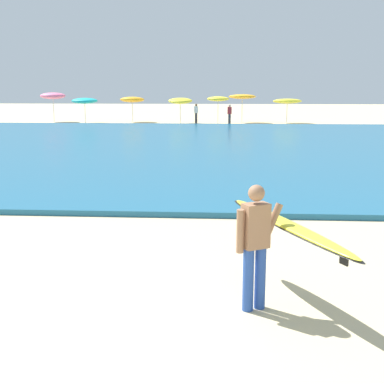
# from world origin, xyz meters

# --- Properties ---
(sea) EXTENTS (120.00, 28.00, 0.14)m
(sea) POSITION_xyz_m (0.00, 19.96, 0.07)
(sea) COLOR #1E6084
(sea) RESTS_ON ground
(surfer_with_board) EXTENTS (1.65, 2.81, 1.73)m
(surfer_with_board) POSITION_xyz_m (3.63, 1.26, 1.04)
(surfer_with_board) COLOR #284CA3
(surfer_with_board) RESTS_ON ground
(beach_umbrella_0) EXTENTS (2.08, 2.08, 2.42)m
(beach_umbrella_0) POSITION_xyz_m (-11.32, 36.98, 2.15)
(beach_umbrella_0) COLOR beige
(beach_umbrella_0) RESTS_ON ground
(beach_umbrella_1) EXTENTS (2.09, 2.10, 2.04)m
(beach_umbrella_1) POSITION_xyz_m (-8.37, 35.96, 1.78)
(beach_umbrella_1) COLOR beige
(beach_umbrella_1) RESTS_ON ground
(beach_umbrella_2) EXTENTS (1.99, 2.01, 2.12)m
(beach_umbrella_2) POSITION_xyz_m (-4.69, 37.16, 1.85)
(beach_umbrella_2) COLOR beige
(beach_umbrella_2) RESTS_ON ground
(beach_umbrella_3) EXTENTS (1.92, 1.95, 2.09)m
(beach_umbrella_3) POSITION_xyz_m (-0.59, 35.99, 1.79)
(beach_umbrella_3) COLOR beige
(beach_umbrella_3) RESTS_ON ground
(beach_umbrella_4) EXTENTS (1.76, 1.76, 2.15)m
(beach_umbrella_4) POSITION_xyz_m (2.44, 35.76, 1.95)
(beach_umbrella_4) COLOR beige
(beach_umbrella_4) RESTS_ON ground
(beach_umbrella_5) EXTENTS (2.21, 2.22, 2.33)m
(beach_umbrella_5) POSITION_xyz_m (4.39, 37.02, 2.11)
(beach_umbrella_5) COLOR beige
(beach_umbrella_5) RESTS_ON ground
(beach_umbrella_6) EXTENTS (2.29, 2.31, 2.02)m
(beach_umbrella_6) POSITION_xyz_m (7.98, 36.56, 1.76)
(beach_umbrella_6) COLOR beige
(beach_umbrella_6) RESTS_ON ground
(beachgoer_near_row_left) EXTENTS (0.32, 0.20, 1.58)m
(beachgoer_near_row_left) POSITION_xyz_m (3.35, 34.39, 0.84)
(beachgoer_near_row_left) COLOR #383842
(beachgoer_near_row_left) RESTS_ON ground
(beachgoer_near_row_mid) EXTENTS (0.32, 0.20, 1.58)m
(beachgoer_near_row_mid) POSITION_xyz_m (0.70, 35.59, 0.84)
(beachgoer_near_row_mid) COLOR #383842
(beachgoer_near_row_mid) RESTS_ON ground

